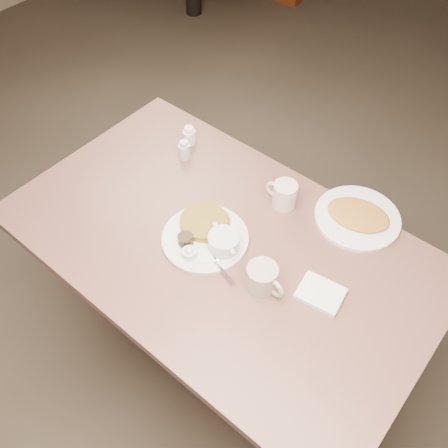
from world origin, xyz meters
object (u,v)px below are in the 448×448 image
Objects in this scene: main_plate at (208,236)px; creamer_right at (184,150)px; diner_table at (221,268)px; coffee_mug_near at (263,278)px; coffee_mug_far at (284,195)px; creamer_left at (189,136)px; hash_plate at (358,217)px.

main_plate is 4.97× the size of creamer_right.
diner_table is 10.16× the size of coffee_mug_near.
creamer_right is at bearing -174.49° from coffee_mug_far.
coffee_mug_far is at bearing 5.51° from creamer_right.
creamer_left is (-0.50, 0.03, -0.01)m from coffee_mug_far.
coffee_mug_far is 0.28m from hash_plate.
diner_table is 0.53m from hash_plate.
coffee_mug_near reaches higher than creamer_right.
creamer_right is (0.04, -0.08, 0.00)m from creamer_left.
creamer_left is at bearing 143.98° from diner_table.
hash_plate is (0.70, 0.16, -0.02)m from creamer_right.
main_plate reaches higher than diner_table.
hash_plate is at bearing 49.89° from main_plate.
hash_plate is (0.25, 0.11, -0.04)m from coffee_mug_far.
coffee_mug_near reaches higher than main_plate.
creamer_left is 0.75m from hash_plate.
coffee_mug_near is at bearing -29.41° from creamer_left.
main_plate is 0.54m from hash_plate.
diner_table is at bearing -103.66° from coffee_mug_far.
coffee_mug_far is at bearing 76.34° from diner_table.
creamer_left is at bearing 119.58° from creamer_right.
coffee_mug_far is 0.34× the size of hash_plate.
diner_table is 0.50m from creamer_right.
coffee_mug_near reaches higher than hash_plate.
diner_table is at bearing 37.03° from main_plate.
hash_plate is at bearing 24.15° from coffee_mug_far.
diner_table is at bearing -129.05° from hash_plate.
main_plate is at bearing -40.43° from creamer_left.
main_plate is 2.69× the size of coffee_mug_near.
main_plate is 0.32m from coffee_mug_far.
diner_table is 0.20m from main_plate.
creamer_left is at bearing 176.26° from coffee_mug_far.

